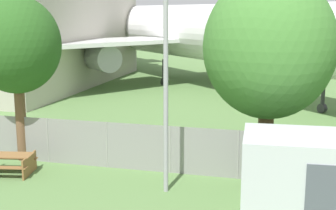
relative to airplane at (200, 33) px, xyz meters
The scene contains 7 objects.
perimeter_fence 22.02m from the airplane, 82.24° to the right, with size 56.07×0.07×1.82m.
airplane is the anchor object (origin of this frame).
portable_cabin 25.32m from the airplane, 72.51° to the right, with size 3.48×2.77×2.41m.
picnic_bench_near_cabin 23.69m from the airplane, 97.13° to the right, with size 2.00×1.71×0.76m.
tree_near_hangar 20.80m from the airplane, 72.23° to the right, with size 5.01×5.01×7.46m.
tree_left_of_cabin 21.75m from the airplane, 98.88° to the right, with size 3.53×3.53×6.67m.
light_mast 23.61m from the airplane, 82.08° to the right, with size 0.44×0.44×7.05m.
Camera 1 is at (4.16, -6.19, 6.02)m, focal length 50.00 mm.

